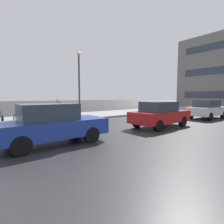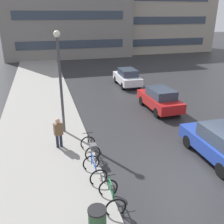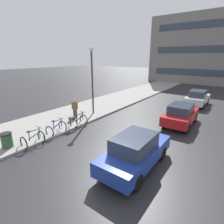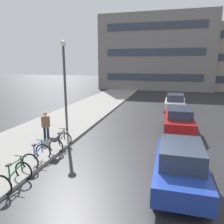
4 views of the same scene
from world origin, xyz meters
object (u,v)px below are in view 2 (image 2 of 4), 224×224
at_px(bicycle_second, 95,169).
at_px(bicycle_third, 91,147).
at_px(trash_bin, 97,222).
at_px(bicycle_nearest, 112,196).
at_px(pedestrian, 58,132).
at_px(car_blue, 220,144).
at_px(car_white, 127,77).
at_px(streetlamp, 60,75).
at_px(car_red, 160,99).

distance_m(bicycle_second, bicycle_third, 1.65).
bearing_deg(trash_bin, bicycle_nearest, 54.29).
distance_m(pedestrian, trash_bin, 5.49).
xyz_separation_m(bicycle_second, pedestrian, (-1.18, 2.69, 0.52)).
distance_m(bicycle_third, car_blue, 5.84).
xyz_separation_m(bicycle_second, car_white, (5.76, 12.74, 0.38)).
xyz_separation_m(bicycle_third, streetlamp, (-0.96, 2.74, 2.82)).
xyz_separation_m(pedestrian, streetlamp, (0.39, 1.69, 2.38)).
bearing_deg(bicycle_second, pedestrian, 113.77).
height_order(bicycle_second, car_white, car_white).
bearing_deg(streetlamp, bicycle_third, -70.72).
bearing_deg(bicycle_nearest, trash_bin, -125.71).
bearing_deg(car_white, bicycle_nearest, -110.91).
relative_size(bicycle_nearest, bicycle_third, 0.81).
bearing_deg(pedestrian, bicycle_third, -37.87).
xyz_separation_m(car_white, pedestrian, (-6.94, -10.05, 0.14)).
distance_m(streetlamp, trash_bin, 7.67).
bearing_deg(bicycle_third, car_white, 63.28).
bearing_deg(bicycle_third, trash_bin, -98.66).
distance_m(bicycle_second, car_red, 8.63).
bearing_deg(bicycle_nearest, bicycle_third, 91.07).
distance_m(bicycle_nearest, bicycle_second, 1.74).
height_order(bicycle_third, car_blue, car_blue).
relative_size(bicycle_third, car_red, 0.34).
xyz_separation_m(bicycle_nearest, pedestrian, (-1.42, 4.42, 0.53)).
xyz_separation_m(car_blue, trash_bin, (-6.23, -2.61, -0.32)).
bearing_deg(pedestrian, bicycle_second, -66.23).
distance_m(bicycle_second, car_blue, 5.74).
distance_m(bicycle_second, pedestrian, 2.99).
relative_size(bicycle_third, pedestrian, 0.81).
bearing_deg(bicycle_third, bicycle_second, -95.91).
xyz_separation_m(bicycle_second, trash_bin, (-0.50, -2.74, 0.06)).
relative_size(car_red, pedestrian, 2.39).
bearing_deg(car_white, bicycle_third, -116.72).
bearing_deg(car_white, car_red, -88.83).
xyz_separation_m(car_blue, streetlamp, (-6.52, 4.51, 2.52)).
height_order(bicycle_nearest, bicycle_third, bicycle_nearest).
bearing_deg(car_blue, car_white, 89.86).
distance_m(car_red, trash_bin, 11.07).
bearing_deg(bicycle_third, car_blue, -17.66).
bearing_deg(streetlamp, car_blue, -34.70).
relative_size(car_blue, pedestrian, 2.47).
distance_m(bicycle_third, car_red, 7.39).
distance_m(bicycle_nearest, car_blue, 5.73).
bearing_deg(car_white, car_blue, -90.14).
distance_m(bicycle_second, trash_bin, 2.79).
height_order(car_red, streetlamp, streetlamp).
distance_m(car_white, pedestrian, 12.22).
bearing_deg(bicycle_third, car_red, 39.17).
bearing_deg(pedestrian, bicycle_nearest, -72.21).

